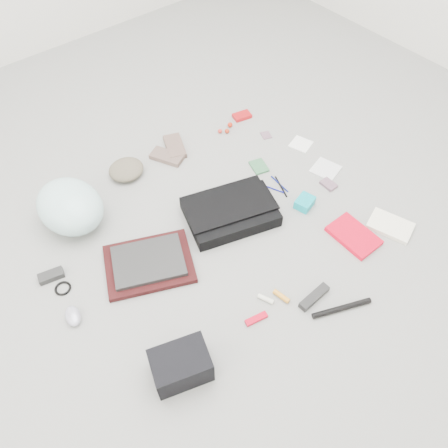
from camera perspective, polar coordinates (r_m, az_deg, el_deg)
ground_plane at (r=2.07m, az=0.00°, el=-0.85°), size 4.00×4.00×0.00m
messenger_bag at (r=2.10m, az=0.81°, el=1.61°), size 0.48×0.41×0.07m
bag_flap at (r=2.07m, az=0.82°, el=2.32°), size 0.47×0.32×0.01m
laptop_sleeve at (r=1.98m, az=-9.75°, el=-5.16°), size 0.46×0.42×0.03m
laptop at (r=1.96m, az=-9.84°, el=-4.79°), size 0.37×0.33×0.02m
bike_helmet at (r=2.15m, az=-19.47°, el=2.18°), size 0.32×0.38×0.21m
beanie at (r=2.35m, az=-12.66°, el=6.96°), size 0.20×0.19×0.06m
mitten_left at (r=2.41m, az=-7.45°, el=8.73°), size 0.16×0.20×0.03m
mitten_right at (r=2.46m, az=-6.45°, el=10.02°), size 0.16×0.21×0.03m
power_brick at (r=2.06m, az=-21.64°, el=-6.29°), size 0.12×0.07×0.03m
cable_coil at (r=2.01m, az=-20.31°, el=-7.89°), size 0.08×0.08×0.01m
mouse at (r=1.92m, az=-19.13°, el=-11.27°), size 0.08×0.11×0.04m
camera_bag at (r=1.69m, az=-5.65°, el=-17.90°), size 0.25×0.21×0.14m
multitool at (r=1.83m, az=4.24°, el=-12.24°), size 0.10×0.05×0.02m
toiletry_tube_white at (r=1.87m, az=5.46°, el=-9.71°), size 0.05×0.07×0.02m
toiletry_tube_orange at (r=1.88m, az=7.51°, el=-9.33°), size 0.04×0.08×0.02m
u_lock at (r=1.90m, az=11.69°, el=-9.32°), size 0.16×0.04×0.03m
bike_pump at (r=1.90m, az=15.12°, el=-10.57°), size 0.25×0.12×0.02m
book_red at (r=2.12m, az=16.57°, el=-1.47°), size 0.15×0.23×0.02m
book_white at (r=2.22m, az=20.91°, el=-0.21°), size 0.19×0.23×0.02m
notepad at (r=2.35m, az=4.59°, el=7.50°), size 0.10×0.12×0.01m
pen_blue at (r=2.25m, az=6.38°, el=4.62°), size 0.06×0.12×0.01m
pen_black at (r=2.27m, az=7.45°, el=4.87°), size 0.06×0.14×0.01m
pen_navy at (r=2.28m, az=7.27°, el=5.22°), size 0.02×0.13×0.01m
accordion_wallet at (r=2.19m, az=10.49°, el=2.78°), size 0.11×0.10×0.05m
card_deck at (r=2.32m, az=13.50°, el=5.06°), size 0.06×0.08×0.02m
napkin_top at (r=2.52m, az=10.01°, el=10.23°), size 0.13×0.13×0.01m
napkin_bottom at (r=2.40m, az=13.13°, el=6.98°), size 0.16×0.16×0.01m
lollipop_a at (r=2.55m, az=-0.53°, el=12.04°), size 0.03×0.03×0.02m
lollipop_b at (r=2.55m, az=0.40°, el=12.05°), size 0.03×0.03×0.03m
lollipop_c at (r=2.59m, az=0.79°, el=12.83°), size 0.04×0.04×0.03m
altoids_tin at (r=2.66m, az=2.36°, el=13.93°), size 0.12×0.09×0.02m
stamp_sheet at (r=2.55m, az=5.52°, el=11.48°), size 0.07×0.08×0.00m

